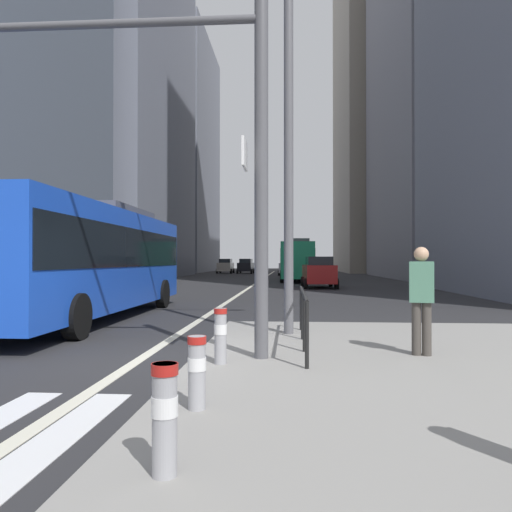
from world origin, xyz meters
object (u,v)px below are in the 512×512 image
at_px(city_bus_red_receding, 298,259).
at_px(city_bus_blue_oncoming, 90,256).
at_px(traffic_signal_gantry, 150,113).
at_px(bollard_front, 165,413).
at_px(car_receding_near, 319,272).
at_px(pedestrian_walking, 421,295).
at_px(car_oncoming_far, 246,266).
at_px(car_receding_far, 288,267).
at_px(bollard_right, 221,333).
at_px(car_oncoming_mid, 226,266).
at_px(street_lamp_post, 289,92).
at_px(bollard_left, 197,368).

bearing_deg(city_bus_red_receding, city_bus_blue_oncoming, -103.27).
bearing_deg(city_bus_red_receding, traffic_signal_gantry, -94.99).
distance_m(city_bus_red_receding, bollard_front, 37.68).
distance_m(car_receding_near, traffic_signal_gantry, 23.66).
xyz_separation_m(traffic_signal_gantry, pedestrian_walking, (4.40, 0.41, -2.94)).
height_order(car_oncoming_far, traffic_signal_gantry, traffic_signal_gantry).
relative_size(car_receding_far, bollard_right, 5.46).
height_order(car_receding_near, traffic_signal_gantry, traffic_signal_gantry).
bearing_deg(city_bus_red_receding, bollard_right, -92.86).
relative_size(bollard_front, pedestrian_walking, 0.46).
xyz_separation_m(car_receding_near, car_oncoming_far, (-7.63, 33.99, 0.00)).
xyz_separation_m(city_bus_red_receding, car_oncoming_mid, (-9.32, 24.54, -0.85)).
distance_m(street_lamp_post, bollard_front, 8.44).
distance_m(bollard_front, pedestrian_walking, 5.63).
relative_size(traffic_signal_gantry, bollard_left, 7.91).
bearing_deg(car_oncoming_far, street_lamp_post, -83.89).
relative_size(car_receding_near, bollard_left, 5.62).
relative_size(car_oncoming_mid, car_receding_near, 1.05).
relative_size(street_lamp_post, pedestrian_walking, 4.53).
bearing_deg(car_oncoming_mid, car_oncoming_far, -15.07).
xyz_separation_m(city_bus_red_receding, car_receding_far, (-0.97, 16.20, -0.85)).
height_order(traffic_signal_gantry, bollard_front, traffic_signal_gantry).
bearing_deg(city_bus_blue_oncoming, pedestrian_walking, -35.71).
relative_size(bollard_right, pedestrian_walking, 0.47).
distance_m(city_bus_red_receding, street_lamp_post, 30.86).
distance_m(traffic_signal_gantry, bollard_front, 5.70).
distance_m(car_oncoming_mid, bollard_front, 62.65).
relative_size(car_oncoming_far, bollard_front, 5.42).
height_order(car_receding_far, bollard_left, car_receding_far).
bearing_deg(bollard_front, bollard_right, 92.13).
distance_m(city_bus_blue_oncoming, bollard_front, 11.55).
bearing_deg(car_receding_near, bollard_right, -96.79).
relative_size(bollard_front, bollard_left, 1.06).
bearing_deg(car_oncoming_far, city_bus_blue_oncoming, -89.90).
xyz_separation_m(car_receding_near, bollard_right, (-2.81, -23.58, -0.38)).
height_order(car_oncoming_far, bollard_right, car_oncoming_far).
xyz_separation_m(street_lamp_post, bollard_right, (-1.01, -3.13, -4.67)).
relative_size(city_bus_red_receding, car_receding_near, 2.56).
bearing_deg(car_receding_near, traffic_signal_gantry, -99.89).
height_order(city_bus_blue_oncoming, city_bus_red_receding, same).
xyz_separation_m(city_bus_red_receding, bollard_left, (-1.61, -36.04, -1.26)).
bearing_deg(car_receding_near, city_bus_blue_oncoming, -113.89).
distance_m(car_receding_far, bollard_right, 49.99).
relative_size(city_bus_blue_oncoming, bollard_front, 14.16).
height_order(street_lamp_post, bollard_left, street_lamp_post).
bearing_deg(traffic_signal_gantry, bollard_right, -21.01).
xyz_separation_m(car_oncoming_mid, pedestrian_walking, (10.80, -57.45, 0.15)).
height_order(bollard_left, bollard_right, bollard_right).
bearing_deg(city_bus_red_receding, car_receding_near, -83.73).
distance_m(car_oncoming_far, bollard_right, 57.78).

